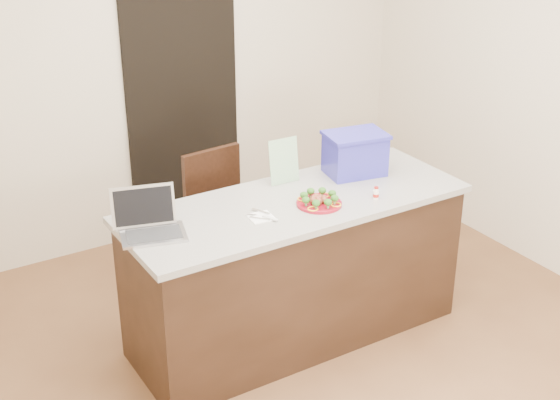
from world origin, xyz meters
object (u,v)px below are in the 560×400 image
napkin (261,217)px  laptop (149,221)px  yogurt_bottle (376,194)px  plate (319,203)px  blue_box (355,153)px  island (295,269)px  chair (220,213)px

napkin → laptop: size_ratio=0.34×
napkin → yogurt_bottle: yogurt_bottle is taller
plate → blue_box: (0.45, 0.27, 0.12)m
plate → napkin: plate is taller
laptop → plate: bearing=4.7°
island → yogurt_bottle: (0.41, -0.23, 0.49)m
plate → chair: bearing=101.8°
blue_box → chair: size_ratio=0.42×
plate → napkin: (-0.37, 0.03, -0.01)m
blue_box → yogurt_bottle: bearing=-97.7°
laptop → napkin: bearing=0.9°
laptop → chair: 1.13m
yogurt_bottle → island: bearing=151.2°
plate → blue_box: size_ratio=0.64×
chair → napkin: bearing=-106.8°
napkin → chair: bearing=78.1°
yogurt_bottle → laptop: (-1.29, 0.30, 0.03)m
island → blue_box: 0.81m
island → chair: 0.78m
island → yogurt_bottle: size_ratio=26.89×
plate → yogurt_bottle: 0.34m
blue_box → chair: (-0.64, 0.62, -0.50)m
island → napkin: size_ratio=15.43×
island → plate: 0.49m
island → chair: size_ratio=2.13×
napkin → laptop: (-0.60, 0.16, 0.06)m
laptop → blue_box: blue_box is taller
napkin → laptop: 0.62m
island → yogurt_bottle: yogurt_bottle is taller
laptop → blue_box: 1.42m
napkin → blue_box: blue_box is taller
yogurt_bottle → napkin: bearing=168.8°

